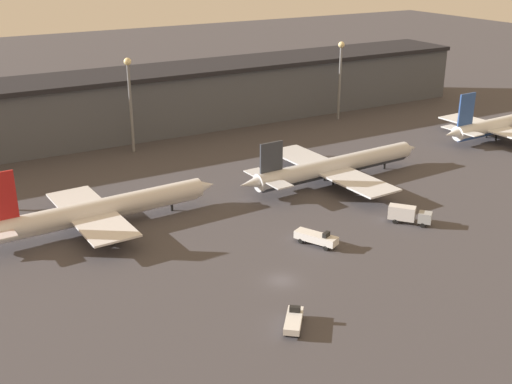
{
  "coord_description": "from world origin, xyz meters",
  "views": [
    {
      "loc": [
        -46.31,
        -73.11,
        48.61
      ],
      "look_at": [
        7.44,
        20.92,
        6.0
      ],
      "focal_mm": 45.0,
      "sensor_mm": 36.0,
      "label": 1
    }
  ],
  "objects": [
    {
      "name": "airplane_1",
      "position": [
        -18.36,
        32.92,
        3.38
      ],
      "size": [
        47.38,
        27.5,
        13.73
      ],
      "rotation": [
        0.0,
        0.0,
        0.05
      ],
      "color": "silver",
      "rests_on": "ground"
    },
    {
      "name": "service_vehicle_0",
      "position": [
        11.67,
        7.54,
        1.35
      ],
      "size": [
        5.39,
        7.82,
        2.84
      ],
      "rotation": [
        0.0,
        0.0,
        -1.11
      ],
      "color": "white",
      "rests_on": "ground"
    },
    {
      "name": "terminal_building",
      "position": [
        0.0,
        87.81,
        8.36
      ],
      "size": [
        224.47,
        20.12,
        16.61
      ],
      "color": "#4C515B",
      "rests_on": "ground"
    },
    {
      "name": "lamp_post_1",
      "position": [
        2.43,
        72.93,
        14.8
      ],
      "size": [
        1.8,
        1.8,
        23.02
      ],
      "color": "slate",
      "rests_on": "ground"
    },
    {
      "name": "service_vehicle_1",
      "position": [
        -5.39,
        -11.72,
        1.14
      ],
      "size": [
        5.44,
        6.01,
        2.44
      ],
      "rotation": [
        0.0,
        0.0,
        0.89
      ],
      "color": "white",
      "rests_on": "ground"
    },
    {
      "name": "service_vehicle_2",
      "position": [
        31.37,
        6.58,
        1.84
      ],
      "size": [
        6.57,
        7.3,
        3.27
      ],
      "rotation": [
        0.0,
        0.0,
        -0.88
      ],
      "color": "#9EA3A8",
      "rests_on": "ground"
    },
    {
      "name": "lamp_post_2",
      "position": [
        64.74,
        72.93,
        14.38
      ],
      "size": [
        1.8,
        1.8,
        22.25
      ],
      "color": "slate",
      "rests_on": "ground"
    },
    {
      "name": "airplane_3",
      "position": [
        88.43,
        36.55,
        3.41
      ],
      "size": [
        38.01,
        29.93,
        13.54
      ],
      "rotation": [
        0.0,
        0.0,
        0.05
      ],
      "color": "white",
      "rests_on": "ground"
    },
    {
      "name": "ground",
      "position": [
        0.0,
        0.0,
        0.0
      ],
      "size": [
        600.0,
        600.0,
        0.0
      ],
      "primitive_type": "plane",
      "color": "#423F44"
    },
    {
      "name": "airplane_2",
      "position": [
        32.89,
        31.36,
        3.33
      ],
      "size": [
        48.12,
        35.5,
        11.51
      ],
      "rotation": [
        0.0,
        0.0,
        0.05
      ],
      "color": "silver",
      "rests_on": "ground"
    }
  ]
}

